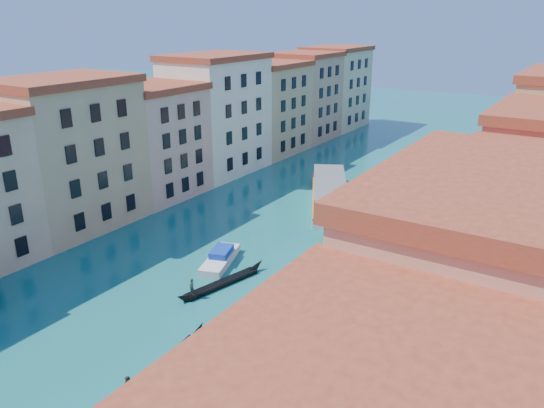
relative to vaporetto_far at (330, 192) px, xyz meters
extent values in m
cube|color=tan|center=(-25.20, -26.93, 7.97)|extent=(12.00, 17.00, 19.00)
cube|color=maroon|center=(-25.20, -26.93, 17.97)|extent=(12.80, 17.40, 1.00)
cube|color=tan|center=(-25.20, -11.43, 6.72)|extent=(12.00, 14.00, 16.50)
cube|color=maroon|center=(-25.20, -11.43, 15.47)|extent=(12.80, 14.40, 1.00)
cube|color=beige|center=(-25.20, 4.57, 8.47)|extent=(12.00, 18.00, 20.00)
cube|color=maroon|center=(-25.20, 4.57, 18.97)|extent=(12.80, 18.40, 1.00)
cube|color=tan|center=(-25.20, 21.57, 7.22)|extent=(12.00, 16.00, 17.50)
cube|color=maroon|center=(-25.20, 21.57, 16.47)|extent=(12.80, 16.40, 1.00)
cube|color=tan|center=(-25.20, 37.07, 7.72)|extent=(12.00, 15.00, 18.50)
cube|color=maroon|center=(-25.20, 37.07, 17.47)|extent=(12.80, 15.40, 1.00)
cube|color=#CEBB8B|center=(-25.20, 53.07, 7.97)|extent=(12.00, 17.00, 19.00)
cube|color=maroon|center=(-25.20, 53.07, 17.97)|extent=(12.80, 17.40, 1.00)
cube|color=tan|center=(30.80, -42.93, 7.97)|extent=(12.00, 17.00, 19.00)
cube|color=maroon|center=(30.80, -42.93, 17.97)|extent=(12.80, 17.40, 1.00)
cube|color=tan|center=(30.80, -27.43, 6.72)|extent=(12.00, 14.00, 16.50)
cube|color=#A9A288|center=(22.80, -1.43, -1.03)|extent=(4.00, 140.00, 1.00)
cube|color=maroon|center=(23.00, -42.93, 1.47)|extent=(3.20, 15.30, 0.25)
cylinder|color=slate|center=(21.60, -37.83, -0.03)|extent=(0.12, 0.12, 3.00)
cube|color=maroon|center=(23.00, -27.43, 1.47)|extent=(3.20, 12.60, 0.25)
cylinder|color=slate|center=(21.60, -31.63, -0.03)|extent=(0.12, 0.12, 3.00)
cylinder|color=slate|center=(21.60, -23.23, -0.03)|extent=(0.12, 0.12, 3.00)
cylinder|color=brown|center=(19.30, -41.43, -0.23)|extent=(0.24, 0.24, 3.20)
cylinder|color=brown|center=(19.90, -40.43, -0.23)|extent=(0.24, 0.24, 3.20)
cylinder|color=brown|center=(20.50, -39.43, -0.23)|extent=(0.24, 0.24, 3.20)
cylinder|color=brown|center=(19.30, -27.43, -0.23)|extent=(0.24, 0.24, 3.20)
cylinder|color=brown|center=(19.90, -26.43, -0.23)|extent=(0.24, 0.24, 3.20)
cylinder|color=brown|center=(20.50, -25.43, -0.23)|extent=(0.24, 0.24, 3.20)
cylinder|color=brown|center=(19.30, -9.43, -0.23)|extent=(0.24, 0.24, 3.20)
cylinder|color=brown|center=(19.90, -8.43, -0.23)|extent=(0.24, 0.24, 3.20)
cylinder|color=brown|center=(20.50, -7.43, -0.23)|extent=(0.24, 0.24, 3.20)
cube|color=white|center=(0.00, 0.00, -0.84)|extent=(15.25, 22.56, 1.37)
cube|color=silver|center=(0.00, 0.00, 0.64)|extent=(12.60, 18.27, 1.83)
cube|color=slate|center=(0.00, 0.00, 1.72)|extent=(13.17, 18.93, 0.29)
cube|color=#C6680B|center=(0.00, 0.00, -0.22)|extent=(15.30, 22.59, 0.29)
cube|color=black|center=(2.43, -30.36, -1.30)|extent=(3.27, 9.21, 0.46)
cone|color=black|center=(3.64, -25.39, -0.92)|extent=(1.38, 2.21, 1.72)
cone|color=black|center=(1.23, -35.33, -1.02)|extent=(1.30, 1.87, 1.51)
imported|color=#213126|center=(1.52, -34.14, -0.24)|extent=(0.72, 0.56, 1.76)
cube|color=black|center=(7.27, -44.55, -1.29)|extent=(2.36, 9.67, 0.48)
cone|color=black|center=(6.61, -39.26, -0.89)|extent=(1.22, 2.24, 1.79)
cone|color=black|center=(7.93, -49.84, -1.00)|extent=(1.17, 1.88, 1.58)
imported|color=#312D29|center=(7.77, -48.57, -0.18)|extent=(0.97, 0.80, 1.84)
cube|color=black|center=(8.66, -14.95, -1.32)|extent=(1.97, 8.55, 0.42)
cone|color=black|center=(9.18, -10.26, -0.96)|extent=(1.05, 1.98, 1.58)
cone|color=black|center=(8.14, -19.63, -1.06)|extent=(1.02, 1.65, 1.40)
cube|color=silver|center=(-0.99, -26.26, -1.08)|extent=(4.93, 8.32, 0.91)
cube|color=#13379D|center=(-1.17, -25.72, -0.28)|extent=(3.03, 3.88, 0.79)
cube|color=silver|center=(11.23, 8.40, -1.09)|extent=(4.34, 8.02, 0.87)
cube|color=#13379D|center=(11.37, 8.92, -0.33)|extent=(2.77, 3.68, 0.77)
camera|label=1|loc=(34.10, -70.12, 25.86)|focal=35.00mm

